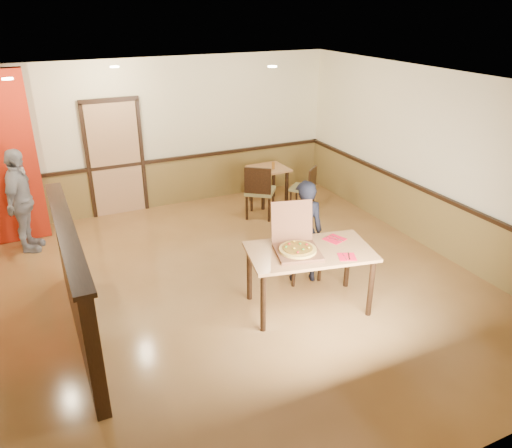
% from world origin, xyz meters
% --- Properties ---
extents(floor, '(7.00, 7.00, 0.00)m').
position_xyz_m(floor, '(0.00, 0.00, 0.00)').
color(floor, '#A97842').
rests_on(floor, ground).
extents(ceiling, '(7.00, 7.00, 0.00)m').
position_xyz_m(ceiling, '(0.00, 0.00, 2.80)').
color(ceiling, black).
rests_on(ceiling, wall_back).
extents(wall_back, '(7.00, 0.00, 7.00)m').
position_xyz_m(wall_back, '(0.00, 3.50, 1.40)').
color(wall_back, '#FFF5C7').
rests_on(wall_back, floor).
extents(wall_right, '(0.00, 7.00, 7.00)m').
position_xyz_m(wall_right, '(3.50, 0.00, 1.40)').
color(wall_right, '#FFF5C7').
rests_on(wall_right, floor).
extents(wainscot_back, '(7.00, 0.04, 0.90)m').
position_xyz_m(wainscot_back, '(0.00, 3.47, 0.45)').
color(wainscot_back, olive).
rests_on(wainscot_back, floor).
extents(chair_rail_back, '(7.00, 0.06, 0.06)m').
position_xyz_m(chair_rail_back, '(0.00, 3.45, 0.92)').
color(chair_rail_back, black).
rests_on(chair_rail_back, wall_back).
extents(wainscot_right, '(0.04, 7.00, 0.90)m').
position_xyz_m(wainscot_right, '(3.47, 0.00, 0.45)').
color(wainscot_right, olive).
rests_on(wainscot_right, floor).
extents(chair_rail_right, '(0.06, 7.00, 0.06)m').
position_xyz_m(chair_rail_right, '(3.45, 0.00, 0.92)').
color(chair_rail_right, black).
rests_on(chair_rail_right, wall_right).
extents(back_door, '(0.90, 0.06, 2.10)m').
position_xyz_m(back_door, '(-0.80, 3.46, 1.05)').
color(back_door, tan).
rests_on(back_door, wall_back).
extents(booth_partition, '(0.20, 3.10, 1.44)m').
position_xyz_m(booth_partition, '(-2.00, -0.20, 0.74)').
color(booth_partition, black).
rests_on(booth_partition, floor).
extents(spot_a, '(0.14, 0.14, 0.02)m').
position_xyz_m(spot_a, '(-2.30, 1.80, 2.78)').
color(spot_a, '#FFECB2').
rests_on(spot_a, ceiling).
extents(spot_b, '(0.14, 0.14, 0.02)m').
position_xyz_m(spot_b, '(-0.80, 2.50, 2.78)').
color(spot_b, '#FFECB2').
rests_on(spot_b, ceiling).
extents(spot_c, '(0.14, 0.14, 0.02)m').
position_xyz_m(spot_c, '(1.40, 1.50, 2.78)').
color(spot_c, '#FFECB2').
rests_on(spot_c, ceiling).
extents(main_table, '(1.71, 1.19, 0.84)m').
position_xyz_m(main_table, '(0.77, -0.84, 0.73)').
color(main_table, '#AC7948').
rests_on(main_table, floor).
extents(diner_chair, '(0.53, 0.53, 1.02)m').
position_xyz_m(diner_chair, '(1.08, -0.04, 0.56)').
color(diner_chair, olive).
rests_on(diner_chair, floor).
extents(side_chair_left, '(0.71, 0.71, 1.02)m').
position_xyz_m(side_chair_left, '(1.47, 2.10, 0.56)').
color(side_chair_left, olive).
rests_on(side_chair_left, floor).
extents(side_chair_right, '(0.59, 0.59, 0.84)m').
position_xyz_m(side_chair_right, '(2.46, 2.11, 0.46)').
color(side_chair_right, olive).
rests_on(side_chair_right, floor).
extents(side_table, '(0.71, 0.71, 0.73)m').
position_xyz_m(side_table, '(1.97, 2.71, 0.56)').
color(side_table, '#AC7948').
rests_on(side_table, floor).
extents(diner, '(0.65, 0.54, 1.52)m').
position_xyz_m(diner, '(1.06, -0.19, 0.76)').
color(diner, black).
rests_on(diner, floor).
extents(passerby, '(0.70, 1.06, 1.68)m').
position_xyz_m(passerby, '(-2.46, 2.52, 0.84)').
color(passerby, gray).
rests_on(passerby, floor).
extents(pizza_box, '(0.68, 0.75, 0.57)m').
position_xyz_m(pizza_box, '(0.60, -0.80, 0.91)').
color(pizza_box, brown).
rests_on(pizza_box, main_table).
extents(pizza, '(0.60, 0.60, 0.03)m').
position_xyz_m(pizza, '(0.59, -0.85, 0.89)').
color(pizza, '#F5CC59').
rests_on(pizza, pizza_box).
extents(napkin_near, '(0.28, 0.28, 0.01)m').
position_xyz_m(napkin_near, '(1.09, -1.19, 0.84)').
color(napkin_near, red).
rests_on(napkin_near, main_table).
extents(napkin_far, '(0.30, 0.30, 0.01)m').
position_xyz_m(napkin_far, '(1.23, -0.71, 0.84)').
color(napkin_far, red).
rests_on(napkin_far, main_table).
extents(condiment, '(0.06, 0.06, 0.14)m').
position_xyz_m(condiment, '(2.01, 2.60, 0.80)').
color(condiment, brown).
rests_on(condiment, side_table).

